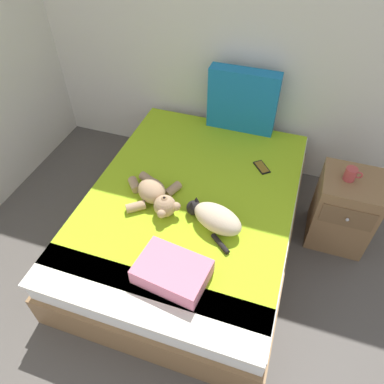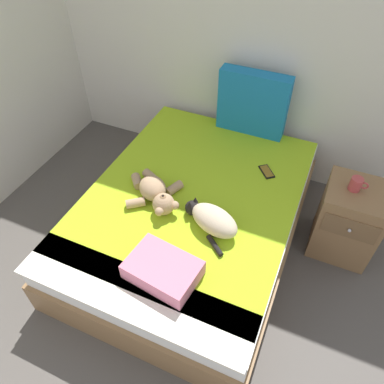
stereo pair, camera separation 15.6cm
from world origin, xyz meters
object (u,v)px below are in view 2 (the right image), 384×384
at_px(patterned_cushion, 253,103).
at_px(throw_pillow, 163,270).
at_px(teddy_bear, 156,193).
at_px(cell_phone, 267,172).
at_px(cat, 212,219).
at_px(nightstand, 348,220).
at_px(bed, 192,218).
at_px(mug, 356,184).

distance_m(patterned_cushion, throw_pillow, 1.58).
distance_m(teddy_bear, cell_phone, 0.86).
distance_m(patterned_cushion, cat, 1.14).
relative_size(teddy_bear, throw_pillow, 1.16).
bearing_deg(cat, throw_pillow, -105.20).
relative_size(cat, nightstand, 0.70).
bearing_deg(throw_pillow, cat, 74.80).
distance_m(bed, throw_pillow, 0.73).
xyz_separation_m(bed, throw_pillow, (0.11, -0.66, 0.30)).
relative_size(teddy_bear, nightstand, 0.78).
bearing_deg(cat, cell_phone, 74.23).
bearing_deg(cell_phone, nightstand, -5.50).
xyz_separation_m(teddy_bear, mug, (1.22, 0.53, 0.09)).
xyz_separation_m(cell_phone, throw_pillow, (-0.31, -1.10, 0.05)).
height_order(bed, nightstand, nightstand).
bearing_deg(cat, mug, 37.06).
height_order(bed, cat, cat).
height_order(cat, throw_pillow, cat).
bearing_deg(cell_phone, patterned_cushion, 121.27).
distance_m(cat, throw_pillow, 0.46).
relative_size(patterned_cushion, mug, 4.67).
distance_m(cell_phone, mug, 0.62).
xyz_separation_m(throw_pillow, mug, (0.91, 1.04, 0.11)).
bearing_deg(mug, bed, -159.33).
bearing_deg(bed, nightstand, 19.82).
relative_size(patterned_cushion, throw_pillow, 1.40).
xyz_separation_m(patterned_cushion, teddy_bear, (-0.34, -1.05, -0.19)).
distance_m(teddy_bear, throw_pillow, 0.60).
xyz_separation_m(patterned_cushion, cell_phone, (0.28, -0.46, -0.26)).
relative_size(cell_phone, nightstand, 0.27).
relative_size(patterned_cushion, cat, 1.33).
relative_size(patterned_cushion, teddy_bear, 1.21).
xyz_separation_m(cat, throw_pillow, (-0.12, -0.45, -0.02)).
distance_m(teddy_bear, nightstand, 1.40).
xyz_separation_m(bed, cell_phone, (0.41, 0.44, 0.25)).
xyz_separation_m(patterned_cushion, cat, (0.09, -1.12, -0.19)).
bearing_deg(patterned_cushion, cat, -85.15).
height_order(cat, nightstand, cat).
bearing_deg(cat, nightstand, 35.49).
xyz_separation_m(nightstand, mug, (-0.05, 0.00, 0.35)).
bearing_deg(throw_pillow, cell_phone, 74.46).
xyz_separation_m(cat, mug, (0.79, 0.59, 0.09)).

